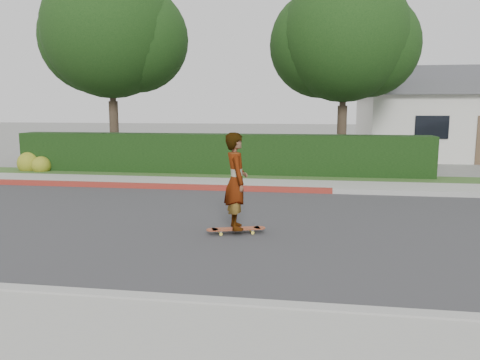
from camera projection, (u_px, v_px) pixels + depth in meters
The scene contains 15 objects.
ground at pixel (291, 228), 9.61m from camera, with size 120.00×120.00×0.00m, color slate.
road at pixel (291, 228), 9.61m from camera, with size 60.00×8.00×0.01m, color #2D2D30.
curb_near at pixel (275, 309), 5.59m from camera, with size 60.00×0.20×0.15m, color #9E9E99.
sidewalk_near at pixel (268, 348), 4.72m from camera, with size 60.00×1.60×0.12m, color gray.
curb_far at pixel (297, 190), 13.60m from camera, with size 60.00×0.20×0.15m, color #9E9E99.
curb_red_section at pixel (134, 186), 14.36m from camera, with size 12.00×0.21×0.15m, color maroon.
sidewalk_far at pixel (298, 186), 14.48m from camera, with size 60.00×1.60×0.12m, color gray.
planting_strip at pixel (300, 178), 16.05m from camera, with size 60.00×1.60×0.10m, color #2D4C1E.
hedge at pixel (218, 155), 16.98m from camera, with size 15.00×1.00×1.50m, color black.
flowering_shrub at pixel (33, 164), 17.65m from camera, with size 1.40×1.00×0.90m.
tree_left at pixel (112, 35), 18.41m from camera, with size 5.99×5.21×8.00m.
tree_center at pixel (344, 42), 17.60m from camera, with size 5.66×4.84×7.44m.
house at pixel (465, 114), 23.70m from camera, with size 10.60×8.60×4.30m.
skateboard at pixel (236, 229), 9.15m from camera, with size 1.18×0.58×0.11m.
skateboarder at pixel (236, 181), 9.00m from camera, with size 0.68×0.45×1.87m, color white.
Camera 1 is at (0.39, -9.39, 2.47)m, focal length 35.00 mm.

